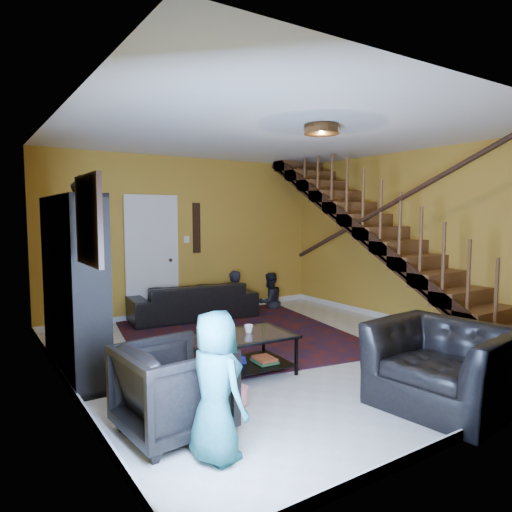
{
  "coord_description": "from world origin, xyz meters",
  "views": [
    {
      "loc": [
        -3.46,
        -4.75,
        1.8
      ],
      "look_at": [
        -0.09,
        0.4,
        1.23
      ],
      "focal_mm": 32.0,
      "sensor_mm": 36.0,
      "label": 1
    }
  ],
  "objects_px": {
    "armchair_right": "(444,366)",
    "bookshelf": "(74,289)",
    "coffee_table": "(237,353)",
    "armchair_left": "(174,389)",
    "sofa": "(193,301)"
  },
  "relations": [
    {
      "from": "armchair_left",
      "to": "armchair_right",
      "type": "xyz_separation_m",
      "value": [
        2.31,
        -0.89,
        0.01
      ]
    },
    {
      "from": "armchair_right",
      "to": "coffee_table",
      "type": "height_order",
      "value": "armchair_right"
    },
    {
      "from": "sofa",
      "to": "armchair_left",
      "type": "xyz_separation_m",
      "value": [
        -1.91,
        -3.66,
        0.06
      ]
    },
    {
      "from": "bookshelf",
      "to": "armchair_left",
      "type": "height_order",
      "value": "bookshelf"
    },
    {
      "from": "armchair_right",
      "to": "coffee_table",
      "type": "distance_m",
      "value": 2.12
    },
    {
      "from": "bookshelf",
      "to": "armchair_left",
      "type": "xyz_separation_m",
      "value": [
        0.35,
        -1.96,
        -0.59
      ]
    },
    {
      "from": "coffee_table",
      "to": "armchair_left",
      "type": "bearing_deg",
      "value": -142.33
    },
    {
      "from": "bookshelf",
      "to": "coffee_table",
      "type": "relative_size",
      "value": 1.58
    },
    {
      "from": "sofa",
      "to": "armchair_left",
      "type": "bearing_deg",
      "value": 68.92
    },
    {
      "from": "bookshelf",
      "to": "armchair_right",
      "type": "xyz_separation_m",
      "value": [
        2.67,
        -2.85,
        -0.58
      ]
    },
    {
      "from": "armchair_right",
      "to": "bookshelf",
      "type": "bearing_deg",
      "value": -144.6
    },
    {
      "from": "sofa",
      "to": "armchair_right",
      "type": "relative_size",
      "value": 1.8
    },
    {
      "from": "bookshelf",
      "to": "armchair_right",
      "type": "height_order",
      "value": "bookshelf"
    },
    {
      "from": "bookshelf",
      "to": "armchair_right",
      "type": "relative_size",
      "value": 1.68
    },
    {
      "from": "armchair_left",
      "to": "coffee_table",
      "type": "distance_m",
      "value": 1.4
    }
  ]
}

